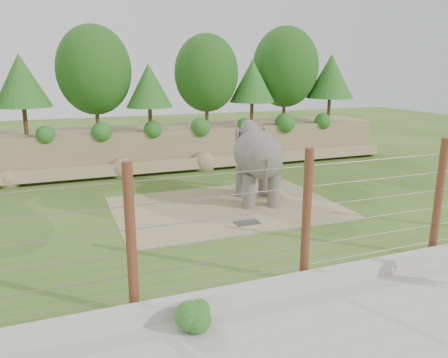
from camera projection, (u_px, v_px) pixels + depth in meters
name	position (u px, v px, depth m)	size (l,w,h in m)	color
ground	(243.00, 230.00, 17.05)	(90.00, 90.00, 0.00)	#385A16
back_embankment	(172.00, 104.00, 27.75)	(30.00, 5.52, 8.77)	#8E7852
dirt_patch	(226.00, 207.00, 19.94)	(10.00, 7.00, 0.02)	#93845D
drain_grate	(247.00, 223.00, 17.79)	(1.00, 0.60, 0.03)	#262628
elephant	(257.00, 165.00, 20.39)	(1.88, 4.40, 3.56)	#625C57
stone_ball	(278.00, 193.00, 21.00)	(0.62, 0.62, 0.62)	gray
retaining_wall	(313.00, 280.00, 12.48)	(26.00, 0.35, 0.50)	#B5B2A8
walkway	(357.00, 325.00, 10.73)	(26.00, 4.00, 0.01)	#B5B2A8
barrier_fence	(306.00, 217.00, 12.50)	(20.26, 0.26, 4.00)	#5E2F1A
walkway_shrub	(195.00, 317.00, 10.38)	(0.73, 0.73, 0.73)	#1B5D1B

